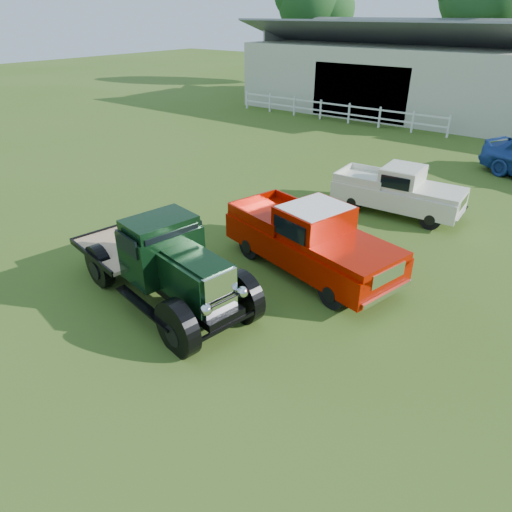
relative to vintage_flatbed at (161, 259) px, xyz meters
The scene contains 8 objects.
ground 1.83m from the vintage_flatbed, 10.39° to the left, with size 120.00×120.00×0.00m, color #385816.
shed_left 26.90m from the vintage_flatbed, 101.89° to the left, with size 18.80×10.20×5.60m, color #B7B79F, non-canonical shape.
fence_rail 21.30m from the vintage_flatbed, 107.85° to the left, with size 14.20×0.16×1.20m, color white, non-canonical shape.
tree_a 37.38m from the vintage_flatbed, 116.42° to the left, with size 6.30×6.30×10.50m, color #1B4D1D, non-canonical shape.
tree_b 34.68m from the vintage_flatbed, 94.22° to the left, with size 6.90×6.90×11.50m, color #1B4D1D, non-canonical shape.
vintage_flatbed is the anchor object (origin of this frame).
red_pickup 3.88m from the vintage_flatbed, 57.82° to the left, with size 5.13×1.97×1.87m, color #9D0E00, non-canonical shape.
white_pickup 8.79m from the vintage_flatbed, 74.44° to the left, with size 4.37×1.69×1.60m, color beige, non-canonical shape.
Camera 1 is at (5.95, -6.31, 6.14)m, focal length 32.00 mm.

